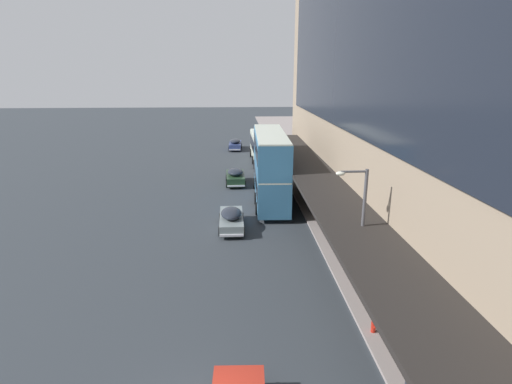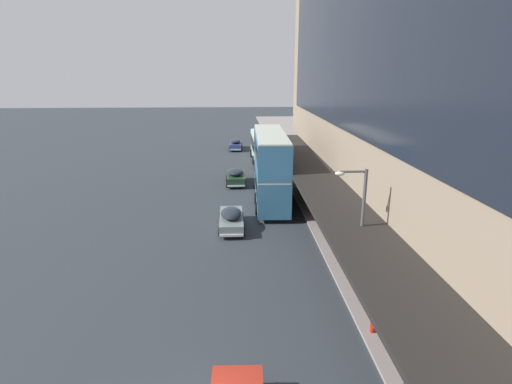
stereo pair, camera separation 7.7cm
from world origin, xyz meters
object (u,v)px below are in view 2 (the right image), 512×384
sedan_far_back (231,219)px  street_lamp (358,223)px  sedan_trailing_near (236,144)px  transit_bus_kerbside_rear (270,165)px  sedan_oncoming_rear (236,176)px  transit_bus_kerbside_front (264,147)px  pedestrian_at_kerb (410,372)px  fire_hydrant (373,325)px

sedan_far_back → street_lamp: bearing=-56.7°
sedan_trailing_near → street_lamp: street_lamp is taller
transit_bus_kerbside_rear → sedan_oncoming_rear: bearing=117.8°
sedan_trailing_near → street_lamp: 39.91m
transit_bus_kerbside_front → sedan_oncoming_rear: transit_bus_kerbside_front is taller
transit_bus_kerbside_front → pedestrian_at_kerb: transit_bus_kerbside_front is taller
sedan_oncoming_rear → transit_bus_kerbside_front: bearing=70.5°
pedestrian_at_kerb → street_lamp: bearing=89.3°
sedan_far_back → fire_hydrant: sedan_far_back is taller
transit_bus_kerbside_rear → street_lamp: street_lamp is taller
transit_bus_kerbside_front → street_lamp: 30.73m
sedan_oncoming_rear → fire_hydrant: bearing=-76.8°
sedan_far_back → street_lamp: size_ratio=0.73×
transit_bus_kerbside_rear → fire_hydrant: size_ratio=16.12×
sedan_far_back → pedestrian_at_kerb: pedestrian_at_kerb is taller
sedan_oncoming_rear → pedestrian_at_kerb: pedestrian_at_kerb is taller
transit_bus_kerbside_rear → sedan_far_back: (-3.26, -6.13, -2.42)m
pedestrian_at_kerb → fire_hydrant: 3.59m
transit_bus_kerbside_rear → pedestrian_at_kerb: size_ratio=6.08×
transit_bus_kerbside_front → sedan_trailing_near: bearing=111.0°
sedan_far_back → fire_hydrant: 13.64m
sedan_far_back → transit_bus_kerbside_front: bearing=80.0°
transit_bus_kerbside_front → pedestrian_at_kerb: bearing=-86.7°
sedan_trailing_near → pedestrian_at_kerb: 46.33m
transit_bus_kerbside_front → sedan_oncoming_rear: bearing=-109.5°
transit_bus_kerbside_front → street_lamp: street_lamp is taller
transit_bus_kerbside_front → fire_hydrant: bearing=-86.3°
sedan_far_back → fire_hydrant: bearing=-64.1°
street_lamp → transit_bus_kerbside_rear: bearing=100.3°
transit_bus_kerbside_rear → sedan_trailing_near: bearing=96.8°
street_lamp → fire_hydrant: 4.54m
transit_bus_kerbside_rear → sedan_oncoming_rear: transit_bus_kerbside_rear is taller
sedan_oncoming_rear → fire_hydrant: (5.63, -23.94, -0.28)m
transit_bus_kerbside_front → sedan_trailing_near: 9.51m
sedan_oncoming_rear → sedan_trailing_near: bearing=89.8°
sedan_far_back → transit_bus_kerbside_rear: bearing=62.0°
sedan_trailing_near → sedan_oncoming_rear: bearing=-90.2°
sedan_trailing_near → pedestrian_at_kerb: size_ratio=2.55×
transit_bus_kerbside_front → street_lamp: (2.25, -30.59, 1.87)m
transit_bus_kerbside_front → sedan_far_back: transit_bus_kerbside_front is taller
sedan_oncoming_rear → street_lamp: (5.70, -20.86, 3.05)m
street_lamp → sedan_far_back: bearing=123.3°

